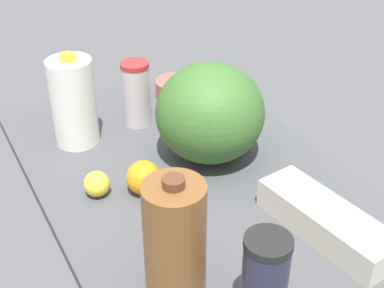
{
  "coord_description": "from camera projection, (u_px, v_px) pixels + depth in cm",
  "views": [
    {
      "loc": [
        100.2,
        -55.01,
        84.91
      ],
      "look_at": [
        0.0,
        0.0,
        13.0
      ],
      "focal_mm": 50.0,
      "sensor_mm": 36.0,
      "label": 1
    }
  ],
  "objects": [
    {
      "name": "chocolate_milk_jug",
      "position": [
        175.0,
        239.0,
        1.02
      ],
      "size": [
        12.08,
        12.08,
        26.76
      ],
      "color": "brown",
      "rests_on": "countertop"
    },
    {
      "name": "mixing_bowl",
      "position": [
        177.0,
        88.0,
        1.79
      ],
      "size": [
        14.08,
        14.08,
        5.39
      ],
      "primitive_type": "cylinder",
      "color": "#A6524B",
      "rests_on": "countertop"
    },
    {
      "name": "milk_jug",
      "position": [
        73.0,
        102.0,
        1.49
      ],
      "size": [
        12.5,
        12.5,
        26.95
      ],
      "color": "white",
      "rests_on": "countertop"
    },
    {
      "name": "watermelon",
      "position": [
        210.0,
        113.0,
        1.42
      ],
      "size": [
        29.16,
        29.16,
        26.75
      ],
      "primitive_type": "ellipsoid",
      "color": "#38642A",
      "rests_on": "countertop"
    },
    {
      "name": "lemon_beside_bowl",
      "position": [
        97.0,
        184.0,
        1.32
      ],
      "size": [
        6.54,
        6.54,
        6.54
      ],
      "primitive_type": "sphere",
      "color": "yellow",
      "rests_on": "countertop"
    },
    {
      "name": "tumbler_cup",
      "position": [
        136.0,
        93.0,
        1.59
      ],
      "size": [
        8.43,
        8.43,
        19.91
      ],
      "color": "beige",
      "rests_on": "countertop"
    },
    {
      "name": "egg_carton",
      "position": [
        326.0,
        221.0,
        1.19
      ],
      "size": [
        34.74,
        14.87,
        7.33
      ],
      "primitive_type": "cube",
      "rotation": [
        0.0,
        0.0,
        0.12
      ],
      "color": "beige",
      "rests_on": "countertop"
    },
    {
      "name": "shaker_bottle",
      "position": [
        265.0,
        281.0,
        0.96
      ],
      "size": [
        8.72,
        8.72,
        19.92
      ],
      "color": "#29283E",
      "rests_on": "countertop"
    },
    {
      "name": "orange_far_back",
      "position": [
        144.0,
        178.0,
        1.32
      ],
      "size": [
        8.68,
        8.68,
        8.68
      ],
      "primitive_type": "sphere",
      "color": "orange",
      "rests_on": "countertop"
    },
    {
      "name": "countertop",
      "position": [
        192.0,
        181.0,
        1.41
      ],
      "size": [
        120.0,
        76.0,
        3.0
      ],
      "primitive_type": "cube",
      "color": "#46474A",
      "rests_on": "ground"
    }
  ]
}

